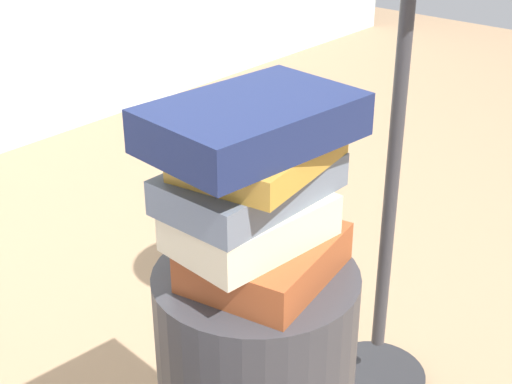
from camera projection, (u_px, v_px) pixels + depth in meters
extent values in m
cube|color=#994723|center=(265.00, 257.00, 1.14)|extent=(0.26, 0.23, 0.06)
cube|color=beige|center=(251.00, 223.00, 1.10)|extent=(0.25, 0.18, 0.06)
cube|color=slate|center=(251.00, 183.00, 1.09)|extent=(0.27, 0.16, 0.05)
cube|color=#B7842D|center=(259.00, 153.00, 1.07)|extent=(0.25, 0.20, 0.04)
cube|color=#19234C|center=(252.00, 122.00, 1.03)|extent=(0.31, 0.22, 0.06)
cylinder|color=#262628|center=(375.00, 375.00, 1.79)|extent=(0.24, 0.24, 0.02)
cylinder|color=#333338|center=(397.00, 132.00, 1.51)|extent=(0.03, 0.03, 1.06)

